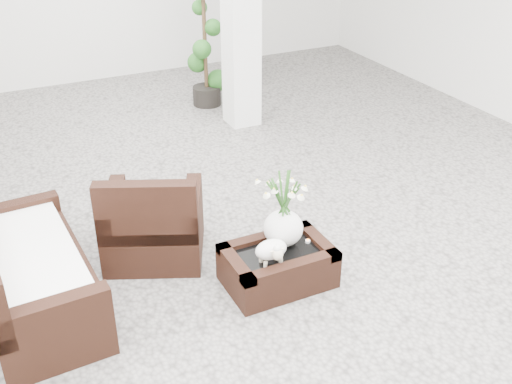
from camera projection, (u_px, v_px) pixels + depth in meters
name	position (u px, v px, depth m)	size (l,w,h in m)	color
ground	(251.00, 244.00, 5.92)	(11.00, 11.00, 0.00)	gray
coffee_table	(278.00, 267.00, 5.33)	(0.90, 0.60, 0.31)	black
sheep_figurine	(271.00, 251.00, 5.08)	(0.28, 0.23, 0.21)	white
planter_narcissus	(284.00, 203.00, 5.18)	(0.44, 0.44, 0.80)	white
tealight	(308.00, 241.00, 5.37)	(0.04, 0.04, 0.03)	white
armchair	(153.00, 210.00, 5.58)	(0.86, 0.82, 0.91)	black
loveseat	(32.00, 263.00, 4.89)	(1.67, 0.80, 0.89)	black
topiary	(205.00, 47.00, 8.77)	(0.45, 0.45, 1.70)	#20511A
shopper	(237.00, 25.00, 9.51)	(0.68, 0.45, 1.87)	navy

